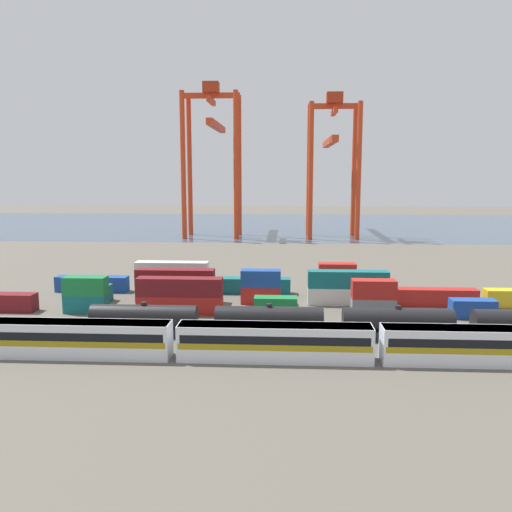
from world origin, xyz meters
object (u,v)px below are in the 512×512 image
shipping_container_10 (176,294)px  shipping_container_12 (261,295)px  shipping_container_20 (172,285)px  freight_tank_row (333,323)px  passenger_train (275,341)px  gantry_crane_central (332,152)px  gantry_crane_west (213,144)px  shipping_container_8 (473,309)px  shipping_container_6 (373,307)px

shipping_container_10 → shipping_container_12: size_ratio=2.00×
shipping_container_20 → shipping_container_12: bearing=-24.0°
freight_tank_row → shipping_container_12: (-9.49, 17.07, -0.64)m
passenger_train → gantry_crane_central: (15.49, 114.86, 24.21)m
shipping_container_10 → shipping_container_12: 13.21m
shipping_container_10 → gantry_crane_west: bearing=93.8°
shipping_container_8 → shipping_container_12: (-29.55, 6.74, 0.00)m
shipping_container_6 → shipping_container_10: size_ratio=0.50×
shipping_container_6 → gantry_crane_central: size_ratio=0.14×
shipping_container_6 → shipping_container_12: same height
shipping_container_6 → gantry_crane_central: 99.71m
shipping_container_8 → gantry_crane_central: (-11.43, 96.48, 25.06)m
shipping_container_20 → shipping_container_8: bearing=-16.8°
freight_tank_row → shipping_container_10: 28.41m
freight_tank_row → gantry_crane_central: size_ratio=1.35×
shipping_container_12 → passenger_train: bearing=-84.0°
shipping_container_8 → shipping_container_6: bearing=180.0°
shipping_container_8 → gantry_crane_central: 100.34m
freight_tank_row → gantry_crane_west: size_ratio=1.26×
freight_tank_row → gantry_crane_west: (-28.61, 105.89, 26.81)m
shipping_container_6 → gantry_crane_west: 105.45m
shipping_container_20 → gantry_crane_west: (-3.98, 82.09, 27.46)m
gantry_crane_west → passenger_train: bearing=-79.2°
passenger_train → shipping_container_8: bearing=34.3°
passenger_train → shipping_container_10: bearing=122.2°
shipping_container_12 → gantry_crane_west: size_ratio=0.13×
passenger_train → shipping_container_12: size_ratio=10.55×
freight_tank_row → gantry_crane_west: gantry_crane_west is taller
freight_tank_row → shipping_container_6: freight_tank_row is taller
shipping_container_6 → shipping_container_12: size_ratio=1.00×
shipping_container_8 → shipping_container_20: same height
shipping_container_20 → shipping_container_10: bearing=-74.0°
shipping_container_6 → shipping_container_10: bearing=167.0°
shipping_container_8 → shipping_container_10: size_ratio=0.50×
shipping_container_12 → gantry_crane_west: bearing=102.2°
shipping_container_10 → gantry_crane_central: gantry_crane_central is taller
freight_tank_row → shipping_container_6: bearing=57.9°
shipping_container_12 → freight_tank_row: bearing=-60.9°
shipping_container_12 → shipping_container_20: size_ratio=0.50×
shipping_container_8 → shipping_container_10: (-42.76, 6.74, 0.00)m
shipping_container_8 → shipping_container_10: bearing=171.0°
shipping_container_20 → gantry_crane_central: size_ratio=0.28×
freight_tank_row → gantry_crane_central: (8.63, 106.81, 24.41)m
passenger_train → shipping_container_8: (26.92, 18.37, -0.84)m
shipping_container_6 → shipping_container_12: (-15.97, 6.74, 0.00)m
passenger_train → gantry_crane_west: 119.01m
freight_tank_row → shipping_container_10: (-22.70, 17.07, -0.64)m
passenger_train → shipping_container_12: 25.27m
gantry_crane_central → shipping_container_8: bearing=-83.2°
gantry_crane_central → passenger_train: bearing=-97.7°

